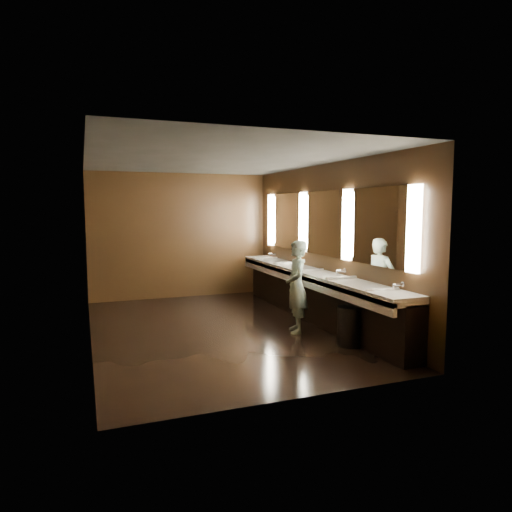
{
  "coord_description": "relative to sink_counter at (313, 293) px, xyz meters",
  "views": [
    {
      "loc": [
        -2.06,
        -7.21,
        2.02
      ],
      "look_at": [
        0.69,
        0.0,
        1.21
      ],
      "focal_mm": 32.0,
      "sensor_mm": 36.0,
      "label": 1
    }
  ],
  "objects": [
    {
      "name": "sink_counter",
      "position": [
        0.0,
        0.0,
        0.0
      ],
      "size": [
        0.55,
        5.4,
        1.01
      ],
      "color": "black",
      "rests_on": "floor"
    },
    {
      "name": "mirror_band",
      "position": [
        0.19,
        -0.0,
        1.25
      ],
      "size": [
        0.06,
        5.03,
        1.15
      ],
      "color": "white",
      "rests_on": "wall_right"
    },
    {
      "name": "wall_left",
      "position": [
        -3.79,
        0.0,
        0.9
      ],
      "size": [
        0.02,
        6.0,
        2.8
      ],
      "primitive_type": "cube",
      "color": "black",
      "rests_on": "floor"
    },
    {
      "name": "trash_bin",
      "position": [
        -0.22,
        -1.56,
        -0.2
      ],
      "size": [
        0.49,
        0.49,
        0.58
      ],
      "primitive_type": "cylinder",
      "rotation": [
        0.0,
        0.0,
        0.42
      ],
      "color": "black",
      "rests_on": "floor"
    },
    {
      "name": "floor",
      "position": [
        -1.79,
        0.0,
        -0.5
      ],
      "size": [
        6.0,
        6.0,
        0.0
      ],
      "primitive_type": "plane",
      "color": "black",
      "rests_on": "ground"
    },
    {
      "name": "wall_right",
      "position": [
        0.21,
        0.0,
        0.9
      ],
      "size": [
        0.02,
        6.0,
        2.8
      ],
      "primitive_type": "cube",
      "color": "black",
      "rests_on": "floor"
    },
    {
      "name": "wall_front",
      "position": [
        -1.79,
        -3.0,
        0.9
      ],
      "size": [
        4.0,
        0.02,
        2.8
      ],
      "primitive_type": "cube",
      "color": "black",
      "rests_on": "floor"
    },
    {
      "name": "person",
      "position": [
        -0.64,
        -0.61,
        0.26
      ],
      "size": [
        0.5,
        0.63,
        1.5
      ],
      "primitive_type": "imported",
      "rotation": [
        0.0,
        0.0,
        -1.85
      ],
      "color": "#89C4CC",
      "rests_on": "floor"
    },
    {
      "name": "wall_back",
      "position": [
        -1.79,
        3.0,
        0.9
      ],
      "size": [
        4.0,
        0.02,
        2.8
      ],
      "primitive_type": "cube",
      "color": "black",
      "rests_on": "floor"
    },
    {
      "name": "ceiling",
      "position": [
        -1.79,
        0.0,
        2.3
      ],
      "size": [
        4.0,
        6.0,
        0.02
      ],
      "primitive_type": "cube",
      "color": "#2D2D2B",
      "rests_on": "wall_back"
    }
  ]
}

